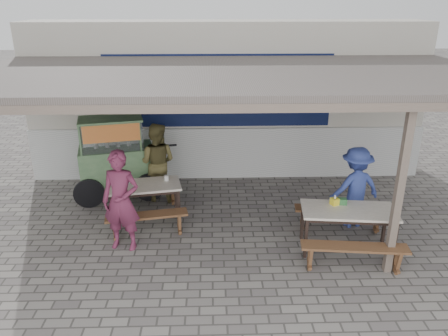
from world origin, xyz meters
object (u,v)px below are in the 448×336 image
patron_wall_side (157,162)px  patron_right_table (355,187)px  vendor_cart (115,155)px  donation_box (342,201)px  bench_left_wall (144,191)px  patron_street_side (121,201)px  table_right (349,214)px  table_left (144,189)px  condiment_bowl (126,184)px  condiment_jar (166,178)px  tissue_box (335,201)px  bench_right_wall (340,214)px  bench_left_street (147,220)px  bench_right_street (354,252)px

patron_wall_side → patron_right_table: (3.72, -1.25, -0.06)m
vendor_cart → donation_box: (4.16, -2.04, -0.14)m
bench_left_wall → patron_street_side: size_ratio=0.84×
bench_left_wall → patron_right_table: (3.96, -0.88, 0.43)m
table_right → patron_street_side: 3.74m
table_left → bench_left_wall: bearing=90.0°
bench_left_wall → condiment_bowl: (-0.22, -0.61, 0.44)m
table_left → patron_street_side: (-0.24, -0.93, 0.20)m
condiment_jar → condiment_bowl: condiment_jar is taller
patron_street_side → condiment_jar: bearing=71.1°
patron_street_side → vendor_cart: bearing=114.3°
table_right → tissue_box: 0.30m
vendor_cart → bench_right_wall: bearing=-33.7°
bench_left_wall → vendor_cart: vendor_cart is taller
bench_left_street → bench_right_wall: size_ratio=0.88×
bench_right_wall → condiment_bowl: bearing=179.0°
bench_left_wall → condiment_jar: size_ratio=14.52×
vendor_cart → patron_right_table: vendor_cart is taller
bench_left_wall → bench_right_street: (3.53, -2.36, 0.01)m
vendor_cart → patron_street_side: patron_street_side is taller
bench_right_street → patron_street_side: (-3.66, 0.82, 0.52)m
patron_street_side → patron_right_table: (4.09, 0.66, -0.10)m
bench_left_street → table_right: 3.44m
patron_right_table → condiment_jar: (-3.46, 0.46, 0.04)m
bench_right_street → tissue_box: tissue_box is taller
bench_left_street → patron_wall_side: (0.02, 1.59, 0.49)m
condiment_bowl → bench_left_street: bearing=-54.3°
table_left → condiment_bowl: bearing=169.1°
table_left → tissue_box: (3.30, -0.94, 0.14)m
bench_right_street → tissue_box: bearing=105.0°
bench_right_street → patron_right_table: (0.43, 1.48, 0.42)m
bench_right_street → bench_right_wall: size_ratio=1.00×
bench_left_wall → patron_right_table: size_ratio=0.95×
bench_right_wall → tissue_box: size_ratio=14.16×
bench_left_wall → condiment_bowl: condiment_bowl is taller
tissue_box → donation_box: (0.13, 0.02, -0.01)m
bench_left_street → table_right: (3.38, -0.51, 0.34)m
bench_right_street → condiment_bowl: 4.17m
vendor_cart → table_right: bearing=-41.0°
patron_street_side → tissue_box: size_ratio=14.95×
bench_left_wall → bench_left_street: bearing=-90.0°
patron_right_table → patron_wall_side: bearing=-32.0°
table_right → bench_right_street: bearing=-90.0°
bench_left_wall → table_right: (3.60, -1.73, 0.34)m
condiment_jar → patron_street_side: bearing=-119.6°
table_right → vendor_cart: size_ratio=0.78×
table_left → bench_right_wall: size_ratio=0.87×
bench_right_street → tissue_box: size_ratio=14.16×
table_left → table_right: 3.67m
patron_street_side → condiment_jar: size_ratio=17.35×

